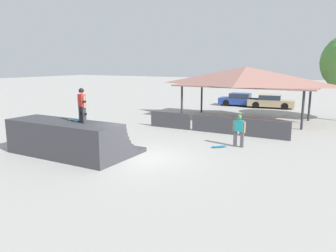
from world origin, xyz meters
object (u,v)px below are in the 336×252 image
at_px(skateboard_on_ground, 219,146).
at_px(skateboard_on_deck, 75,120).
at_px(parked_car_tan, 271,102).
at_px(parked_car_blue, 241,100).
at_px(skater_on_deck, 82,103).
at_px(bystander_walking, 239,128).

bearing_deg(skateboard_on_ground, skateboard_on_deck, -4.63).
relative_size(skateboard_on_ground, parked_car_tan, 0.15).
bearing_deg(skateboard_on_deck, parked_car_blue, 95.36).
distance_m(skater_on_deck, parked_car_tan, 21.93).
bearing_deg(bystander_walking, skateboard_on_deck, 39.65).
distance_m(bystander_walking, skateboard_on_ground, 1.40).
relative_size(skater_on_deck, parked_car_blue, 0.35).
xyz_separation_m(skater_on_deck, parked_car_tan, (3.71, 21.53, -1.92)).
distance_m(bystander_walking, parked_car_blue, 16.99).
bearing_deg(skater_on_deck, parked_car_tan, 101.22).
distance_m(skateboard_on_ground, parked_car_tan, 16.83).
xyz_separation_m(skater_on_deck, skateboard_on_ground, (4.71, 4.74, -2.46)).
bearing_deg(skateboard_on_deck, skateboard_on_ground, 50.06).
bearing_deg(parked_car_blue, skateboard_on_deck, -97.65).
relative_size(skateboard_on_deck, parked_car_tan, 0.18).
distance_m(skater_on_deck, parked_car_blue, 21.77).
bearing_deg(parked_car_blue, parked_car_tan, -6.91).
height_order(skateboard_on_deck, bystander_walking, skateboard_on_deck).
height_order(skater_on_deck, skateboard_on_ground, skater_on_deck).
distance_m(parked_car_blue, parked_car_tan, 2.98).
xyz_separation_m(bystander_walking, parked_car_tan, (-1.83, 16.15, -0.39)).
distance_m(skater_on_deck, skateboard_on_deck, 1.02).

